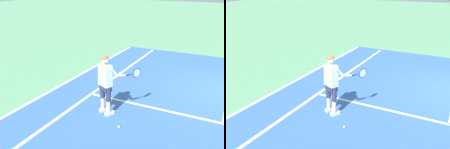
# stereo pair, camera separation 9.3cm
# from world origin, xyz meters

# --- Properties ---
(line_service) EXTENTS (8.23, 0.10, 0.01)m
(line_service) POSITION_xyz_m (0.00, -2.18, 0.00)
(line_service) COLOR white
(line_service) RESTS_ON ground
(line_singles_left) EXTENTS (0.10, 10.16, 0.01)m
(line_singles_left) POSITION_xyz_m (-4.12, -0.86, 0.00)
(line_singles_left) COLOR white
(line_singles_left) RESTS_ON ground
(line_doubles_left) EXTENTS (0.10, 10.16, 0.01)m
(line_doubles_left) POSITION_xyz_m (-5.49, -0.86, 0.00)
(line_doubles_left) COLOR white
(line_doubles_left) RESTS_ON ground
(tennis_player) EXTENTS (1.00, 0.95, 1.71)m
(tennis_player) POSITION_xyz_m (-3.05, -3.08, 0.99)
(tennis_player) COLOR white
(tennis_player) RESTS_ON ground
(tennis_ball_near_feet) EXTENTS (0.07, 0.07, 0.07)m
(tennis_ball_near_feet) POSITION_xyz_m (-2.39, -3.64, 0.03)
(tennis_ball_near_feet) COLOR #CCE02D
(tennis_ball_near_feet) RESTS_ON ground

